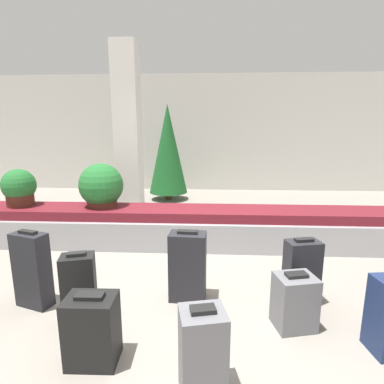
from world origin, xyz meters
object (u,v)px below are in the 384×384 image
object	(u,v)px
suitcase_8	(188,266)
potted_plant_1	(101,187)
traveler_0	(124,158)
suitcase_4	(32,270)
decorated_tree	(168,149)
suitcase_2	(79,289)
suitcase_5	(92,330)
pillar	(128,135)
suitcase_1	(294,301)
potted_plant_0	(19,188)
suitcase_3	(203,353)
suitcase_0	(301,272)

from	to	relation	value
suitcase_8	potted_plant_1	world-z (taller)	potted_plant_1
suitcase_8	traveler_0	xyz separation A→B (m)	(-1.67, 3.75, 0.74)
suitcase_4	decorated_tree	bearing A→B (deg)	99.03
suitcase_2	suitcase_5	world-z (taller)	suitcase_2
suitcase_2	pillar	bearing A→B (deg)	80.94
suitcase_4	potted_plant_1	world-z (taller)	potted_plant_1
suitcase_4	suitcase_8	bearing A→B (deg)	25.28
suitcase_1	traveler_0	size ratio (longest dim) A/B	0.28
suitcase_5	potted_plant_1	distance (m)	2.67
traveler_0	suitcase_2	bearing A→B (deg)	-95.32
suitcase_1	potted_plant_0	bearing A→B (deg)	139.87
pillar	decorated_tree	bearing A→B (deg)	74.58
suitcase_3	potted_plant_0	bearing A→B (deg)	124.85
suitcase_1	decorated_tree	size ratio (longest dim) A/B	0.22
suitcase_4	suitcase_1	bearing A→B (deg)	13.08
suitcase_1	suitcase_2	xyz separation A→B (m)	(-1.89, -0.02, 0.08)
traveler_0	pillar	bearing A→B (deg)	-84.33
pillar	suitcase_5	world-z (taller)	pillar
suitcase_0	suitcase_1	world-z (taller)	suitcase_0
suitcase_0	potted_plant_0	bearing A→B (deg)	146.21
suitcase_8	decorated_tree	world-z (taller)	decorated_tree
pillar	potted_plant_0	xyz separation A→B (m)	(-1.42, -1.14, -0.77)
decorated_tree	potted_plant_1	bearing A→B (deg)	-102.66
pillar	traveler_0	distance (m)	1.24
suitcase_0	suitcase_8	size ratio (longest dim) A/B	0.93
suitcase_0	pillar	bearing A→B (deg)	119.97
suitcase_1	potted_plant_1	distance (m)	3.16
suitcase_8	potted_plant_0	size ratio (longest dim) A/B	1.29
suitcase_1	suitcase_3	bearing A→B (deg)	-149.11
suitcase_8	suitcase_1	bearing A→B (deg)	-18.81
suitcase_4	suitcase_8	size ratio (longest dim) A/B	1.05
pillar	suitcase_4	world-z (taller)	pillar
decorated_tree	suitcase_4	bearing A→B (deg)	-98.79
suitcase_5	potted_plant_0	world-z (taller)	potted_plant_0
suitcase_3	suitcase_2	bearing A→B (deg)	135.53
suitcase_3	suitcase_0	bearing A→B (deg)	37.30
suitcase_5	suitcase_8	xyz separation A→B (m)	(0.64, 0.89, 0.09)
suitcase_2	suitcase_3	xyz separation A→B (m)	(1.11, -0.70, -0.02)
suitcase_2	suitcase_3	distance (m)	1.31
suitcase_0	potted_plant_1	size ratio (longest dim) A/B	1.03
suitcase_0	suitcase_2	size ratio (longest dim) A/B	1.03
suitcase_2	suitcase_8	bearing A→B (deg)	9.24
suitcase_2	suitcase_8	distance (m)	1.03
suitcase_1	suitcase_0	bearing A→B (deg)	54.19
suitcase_0	decorated_tree	distance (m)	4.95
suitcase_4	potted_plant_0	xyz separation A→B (m)	(-1.19, 1.74, 0.46)
suitcase_0	suitcase_3	world-z (taller)	suitcase_0
suitcase_4	suitcase_8	distance (m)	1.51
suitcase_1	suitcase_2	size ratio (longest dim) A/B	0.76
suitcase_5	decorated_tree	size ratio (longest dim) A/B	0.24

